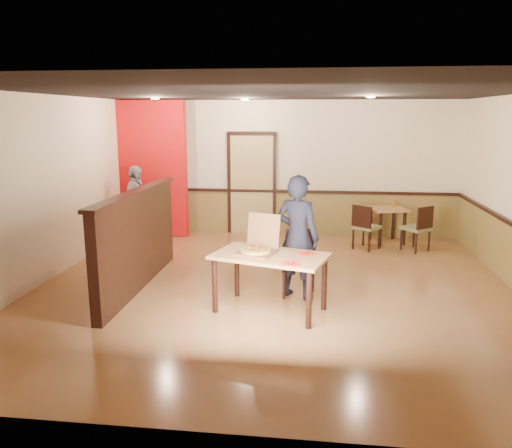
{
  "coord_description": "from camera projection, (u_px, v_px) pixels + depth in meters",
  "views": [
    {
      "loc": [
        0.56,
        -6.98,
        2.49
      ],
      "look_at": [
        -0.29,
        0.0,
        0.95
      ],
      "focal_mm": 35.0,
      "sensor_mm": 36.0,
      "label": 1
    }
  ],
  "objects": [
    {
      "name": "wainscot_back",
      "position": [
        289.0,
        213.0,
        10.63
      ],
      "size": [
        7.0,
        0.04,
        0.9
      ],
      "primitive_type": "cube",
      "color": "olive",
      "rests_on": "floor"
    },
    {
      "name": "condiment",
      "position": [
        394.0,
        203.0,
        9.93
      ],
      "size": [
        0.05,
        0.05,
        0.14
      ],
      "primitive_type": "cylinder",
      "color": "#92591A",
      "rests_on": "side_table"
    },
    {
      "name": "wall_left",
      "position": [
        44.0,
        190.0,
        7.48
      ],
      "size": [
        0.0,
        7.0,
        7.0
      ],
      "primitive_type": "plane",
      "rotation": [
        1.57,
        0.0,
        1.57
      ],
      "color": "beige",
      "rests_on": "floor"
    },
    {
      "name": "napkin_near",
      "position": [
        291.0,
        264.0,
        5.93
      ],
      "size": [
        0.21,
        0.21,
        0.01
      ],
      "rotation": [
        0.0,
        0.0,
        -0.02
      ],
      "color": "red",
      "rests_on": "main_table"
    },
    {
      "name": "spot_c",
      "position": [
        371.0,
        97.0,
        8.06
      ],
      "size": [
        0.14,
        0.14,
        0.02
      ],
      "primitive_type": "cylinder",
      "color": "beige",
      "rests_on": "ceiling"
    },
    {
      "name": "back_door",
      "position": [
        252.0,
        185.0,
        10.59
      ],
      "size": [
        0.9,
        0.06,
        2.1
      ],
      "primitive_type": "cube",
      "color": "tan",
      "rests_on": "wall_back"
    },
    {
      "name": "side_chair_left",
      "position": [
        365.0,
        225.0,
        9.36
      ],
      "size": [
        0.6,
        0.6,
        0.86
      ],
      "rotation": [
        0.0,
        0.0,
        2.48
      ],
      "color": "olive",
      "rests_on": "floor"
    },
    {
      "name": "pizza",
      "position": [
        256.0,
        250.0,
        6.35
      ],
      "size": [
        0.42,
        0.42,
        0.03
      ],
      "primitive_type": "cylinder",
      "rotation": [
        0.0,
        0.0,
        -0.07
      ],
      "color": "tan",
      "rests_on": "pizza_box"
    },
    {
      "name": "red_accent_panel",
      "position": [
        148.0,
        169.0,
        10.32
      ],
      "size": [
        1.6,
        0.2,
        2.78
      ],
      "primitive_type": "cube",
      "color": "red",
      "rests_on": "floor"
    },
    {
      "name": "diner_chair",
      "position": [
        299.0,
        259.0,
        7.03
      ],
      "size": [
        0.48,
        0.48,
        0.92
      ],
      "rotation": [
        0.0,
        0.0,
        -0.05
      ],
      "color": "olive",
      "rests_on": "floor"
    },
    {
      "name": "diner",
      "position": [
        298.0,
        237.0,
        6.82
      ],
      "size": [
        0.74,
        0.64,
        1.72
      ],
      "primitive_type": "imported",
      "rotation": [
        0.0,
        0.0,
        2.71
      ],
      "color": "black",
      "rests_on": "floor"
    },
    {
      "name": "ceiling",
      "position": [
        277.0,
        92.0,
        6.77
      ],
      "size": [
        7.0,
        7.0,
        0.0
      ],
      "primitive_type": "plane",
      "rotation": [
        3.14,
        0.0,
        0.0
      ],
      "color": "black",
      "rests_on": "wall_back"
    },
    {
      "name": "napkin_far",
      "position": [
        307.0,
        254.0,
        6.37
      ],
      "size": [
        0.27,
        0.27,
        0.01
      ],
      "rotation": [
        0.0,
        0.0,
        0.38
      ],
      "color": "red",
      "rests_on": "main_table"
    },
    {
      "name": "side_table",
      "position": [
        387.0,
        216.0,
        9.87
      ],
      "size": [
        0.81,
        0.81,
        0.7
      ],
      "rotation": [
        0.0,
        0.0,
        0.28
      ],
      "color": "#B0774A",
      "rests_on": "floor"
    },
    {
      "name": "main_table",
      "position": [
        270.0,
        263.0,
        6.36
      ],
      "size": [
        1.59,
        1.18,
        0.76
      ],
      "rotation": [
        0.0,
        0.0,
        -0.29
      ],
      "color": "#B0774A",
      "rests_on": "floor"
    },
    {
      "name": "booth_partition",
      "position": [
        138.0,
        239.0,
        7.25
      ],
      "size": [
        0.2,
        3.1,
        1.44
      ],
      "color": "black",
      "rests_on": "floor"
    },
    {
      "name": "spot_b",
      "position": [
        245.0,
        99.0,
        9.29
      ],
      "size": [
        0.14,
        0.14,
        0.02
      ],
      "primitive_type": "cylinder",
      "color": "beige",
      "rests_on": "ceiling"
    },
    {
      "name": "chair_rail_back",
      "position": [
        289.0,
        191.0,
        10.51
      ],
      "size": [
        7.0,
        0.06,
        0.06
      ],
      "primitive_type": "cube",
      "color": "black",
      "rests_on": "wall_back"
    },
    {
      "name": "passerby",
      "position": [
        136.0,
        205.0,
        9.75
      ],
      "size": [
        0.38,
        0.91,
        1.55
      ],
      "primitive_type": "imported",
      "rotation": [
        0.0,
        0.0,
        1.57
      ],
      "color": "#9D9CA4",
      "rests_on": "floor"
    },
    {
      "name": "wall_back",
      "position": [
        290.0,
        168.0,
        10.46
      ],
      "size": [
        7.0,
        0.0,
        7.0
      ],
      "primitive_type": "plane",
      "rotation": [
        1.57,
        0.0,
        0.0
      ],
      "color": "beige",
      "rests_on": "floor"
    },
    {
      "name": "spot_a",
      "position": [
        155.0,
        98.0,
        8.79
      ],
      "size": [
        0.14,
        0.14,
        0.02
      ],
      "primitive_type": "cylinder",
      "color": "beige",
      "rests_on": "ceiling"
    },
    {
      "name": "pizza_box",
      "position": [
        257.0,
        248.0,
        6.39
      ],
      "size": [
        0.58,
        0.63,
        0.47
      ],
      "rotation": [
        0.0,
        0.0,
        -0.29
      ],
      "color": "brown",
      "rests_on": "main_table"
    },
    {
      "name": "side_chair_right",
      "position": [
        419.0,
        226.0,
        9.24
      ],
      "size": [
        0.6,
        0.6,
        0.87
      ],
      "rotation": [
        0.0,
        0.0,
        3.83
      ],
      "color": "olive",
      "rests_on": "floor"
    },
    {
      "name": "floor",
      "position": [
        275.0,
        288.0,
        7.36
      ],
      "size": [
        7.0,
        7.0,
        0.0
      ],
      "primitive_type": "plane",
      "color": "#A56D40",
      "rests_on": "ground"
    }
  ]
}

